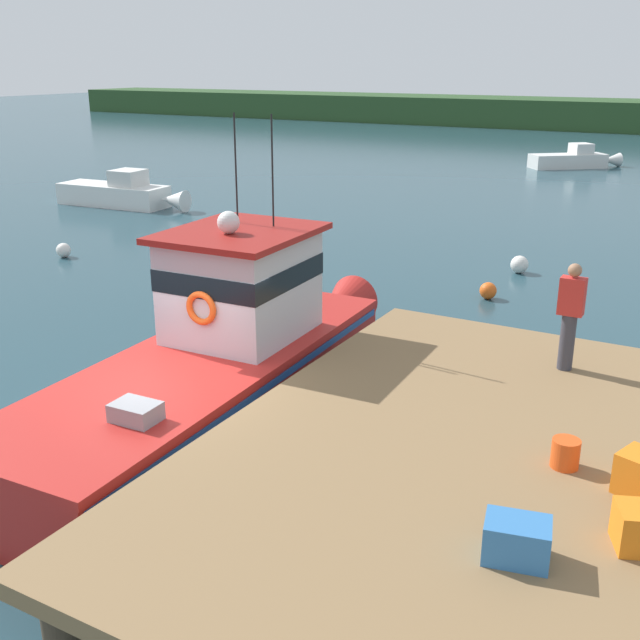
# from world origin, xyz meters

# --- Properties ---
(ground_plane) EXTENTS (200.00, 200.00, 0.00)m
(ground_plane) POSITION_xyz_m (0.00, 0.00, 0.00)
(ground_plane) COLOR #23424C
(dock) EXTENTS (6.00, 9.00, 1.20)m
(dock) POSITION_xyz_m (4.80, 0.00, 1.07)
(dock) COLOR #4C3D2D
(dock) RESTS_ON ground
(main_fishing_boat) EXTENTS (2.86, 9.87, 4.80)m
(main_fishing_boat) POSITION_xyz_m (0.18, 1.27, 1.01)
(main_fishing_boat) COLOR red
(main_fishing_boat) RESTS_ON ground
(crate_single_by_cleat) EXTENTS (0.68, 0.56, 0.39)m
(crate_single_by_cleat) POSITION_xyz_m (5.87, -1.91, 1.40)
(crate_single_by_cleat) COLOR #3370B2
(crate_single_by_cleat) RESTS_ON dock
(bait_bucket) EXTENTS (0.32, 0.32, 0.34)m
(bait_bucket) POSITION_xyz_m (5.88, 0.05, 1.37)
(bait_bucket) COLOR #E04C19
(bait_bucket) RESTS_ON dock
(deckhand_by_the_boat) EXTENTS (0.36, 0.22, 1.63)m
(deckhand_by_the_boat) POSITION_xyz_m (5.23, 3.03, 2.06)
(deckhand_by_the_boat) COLOR #383842
(deckhand_by_the_boat) RESTS_ON dock
(moored_boat_far_right) EXTENTS (4.59, 4.08, 1.31)m
(moored_boat_far_right) POSITION_xyz_m (-1.32, 35.61, 0.45)
(moored_boat_far_right) COLOR silver
(moored_boat_far_right) RESTS_ON ground
(moored_boat_far_left) EXTENTS (5.88, 1.83, 1.48)m
(moored_boat_far_left) POSITION_xyz_m (-14.74, 14.82, 0.51)
(moored_boat_far_left) COLOR white
(moored_boat_far_left) RESTS_ON ground
(mooring_buoy_outer) EXTENTS (0.43, 0.43, 0.43)m
(mooring_buoy_outer) POSITION_xyz_m (-10.34, 7.62, 0.22)
(mooring_buoy_outer) COLOR silver
(mooring_buoy_outer) RESTS_ON ground
(mooring_buoy_channel_marker) EXTENTS (0.49, 0.49, 0.49)m
(mooring_buoy_channel_marker) POSITION_xyz_m (2.03, 12.51, 0.24)
(mooring_buoy_channel_marker) COLOR silver
(mooring_buoy_channel_marker) RESTS_ON ground
(mooring_buoy_spare_mooring) EXTENTS (0.42, 0.42, 0.42)m
(mooring_buoy_spare_mooring) POSITION_xyz_m (2.02, 9.73, 0.21)
(mooring_buoy_spare_mooring) COLOR #EA5B19
(mooring_buoy_spare_mooring) RESTS_ON ground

